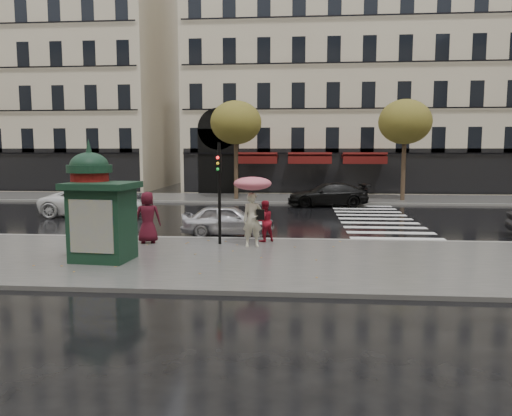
# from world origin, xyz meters

# --- Properties ---
(ground) EXTENTS (160.00, 160.00, 0.00)m
(ground) POSITION_xyz_m (0.00, 0.00, 0.00)
(ground) COLOR black
(ground) RESTS_ON ground
(near_sidewalk) EXTENTS (90.00, 7.00, 0.12)m
(near_sidewalk) POSITION_xyz_m (0.00, -0.50, 0.06)
(near_sidewalk) COLOR #474744
(near_sidewalk) RESTS_ON ground
(far_sidewalk) EXTENTS (90.00, 6.00, 0.12)m
(far_sidewalk) POSITION_xyz_m (0.00, 19.00, 0.06)
(far_sidewalk) COLOR #474744
(far_sidewalk) RESTS_ON ground
(near_kerb) EXTENTS (90.00, 0.25, 0.14)m
(near_kerb) POSITION_xyz_m (0.00, 3.00, 0.07)
(near_kerb) COLOR slate
(near_kerb) RESTS_ON ground
(far_kerb) EXTENTS (90.00, 0.25, 0.14)m
(far_kerb) POSITION_xyz_m (0.00, 16.00, 0.07)
(far_kerb) COLOR slate
(far_kerb) RESTS_ON ground
(zebra_crossing) EXTENTS (3.60, 11.75, 0.01)m
(zebra_crossing) POSITION_xyz_m (6.00, 9.60, 0.01)
(zebra_crossing) COLOR silver
(zebra_crossing) RESTS_ON ground
(bldg_far_corner) EXTENTS (26.00, 14.00, 22.90)m
(bldg_far_corner) POSITION_xyz_m (6.00, 30.00, 11.31)
(bldg_far_corner) COLOR #B7A88C
(bldg_far_corner) RESTS_ON ground
(bldg_far_left) EXTENTS (24.00, 14.00, 22.90)m
(bldg_far_left) POSITION_xyz_m (-22.00, 30.00, 11.31)
(bldg_far_left) COLOR #B7A88C
(bldg_far_left) RESTS_ON ground
(tree_far_left) EXTENTS (3.40, 3.40, 6.64)m
(tree_far_left) POSITION_xyz_m (-2.00, 18.00, 5.17)
(tree_far_left) COLOR #38281C
(tree_far_left) RESTS_ON ground
(tree_far_right) EXTENTS (3.40, 3.40, 6.64)m
(tree_far_right) POSITION_xyz_m (9.00, 18.00, 5.17)
(tree_far_right) COLOR #38281C
(tree_far_right) RESTS_ON ground
(woman_umbrella) EXTENTS (1.28, 1.28, 2.47)m
(woman_umbrella) POSITION_xyz_m (0.64, 1.41, 1.75)
(woman_umbrella) COLOR beige
(woman_umbrella) RESTS_ON near_sidewalk
(woman_red) EXTENTS (0.91, 0.87, 1.48)m
(woman_red) POSITION_xyz_m (0.97, 2.40, 0.86)
(woman_red) COLOR maroon
(woman_red) RESTS_ON near_sidewalk
(man_burgundy) EXTENTS (1.01, 0.78, 1.84)m
(man_burgundy) POSITION_xyz_m (-3.11, 1.76, 1.04)
(man_burgundy) COLOR #420D18
(man_burgundy) RESTS_ON near_sidewalk
(morris_column) EXTENTS (1.35, 1.35, 3.63)m
(morris_column) POSITION_xyz_m (-4.16, -0.59, 1.86)
(morris_column) COLOR black
(morris_column) RESTS_ON near_sidewalk
(traffic_light) EXTENTS (0.23, 0.33, 3.54)m
(traffic_light) POSITION_xyz_m (-0.55, 1.73, 2.26)
(traffic_light) COLOR black
(traffic_light) RESTS_ON near_sidewalk
(newsstand) EXTENTS (2.08, 1.80, 2.33)m
(newsstand) POSITION_xyz_m (-3.62, -1.06, 1.32)
(newsstand) COLOR black
(newsstand) RESTS_ON near_sidewalk
(car_silver) EXTENTS (3.75, 1.65, 1.26)m
(car_silver) POSITION_xyz_m (-0.59, 4.20, 0.63)
(car_silver) COLOR silver
(car_silver) RESTS_ON ground
(car_white) EXTENTS (5.25, 2.55, 1.44)m
(car_white) POSITION_xyz_m (-8.34, 9.43, 0.72)
(car_white) COLOR white
(car_white) RESTS_ON ground
(car_black) EXTENTS (5.05, 2.59, 1.40)m
(car_black) POSITION_xyz_m (3.96, 15.00, 0.70)
(car_black) COLOR black
(car_black) RESTS_ON ground
(car_far_silver) EXTENTS (4.00, 1.94, 1.31)m
(car_far_silver) POSITION_xyz_m (-8.73, 12.33, 0.66)
(car_far_silver) COLOR silver
(car_far_silver) RESTS_ON ground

